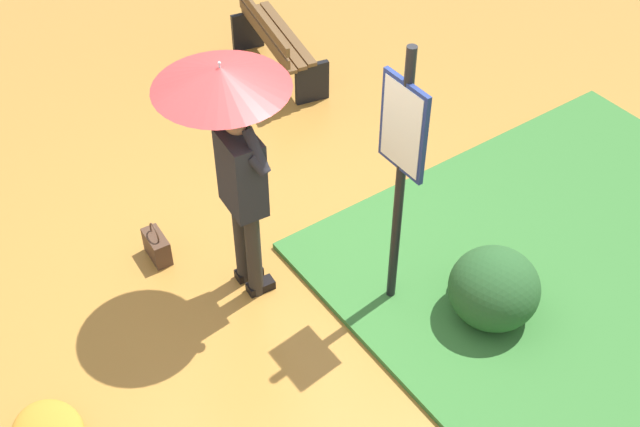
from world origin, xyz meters
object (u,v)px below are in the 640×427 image
object	(u,v)px
info_sign_post	(402,157)
handbag	(157,246)
park_bench	(275,42)
person_with_umbrella	(231,126)

from	to	relation	value
info_sign_post	handbag	size ratio (longest dim) A/B	6.22
info_sign_post	park_bench	xyz separation A→B (m)	(3.26, -1.02, -1.04)
info_sign_post	park_bench	bearing A→B (deg)	-17.37
handbag	park_bench	world-z (taller)	park_bench
person_with_umbrella	park_bench	bearing A→B (deg)	-37.57
info_sign_post	handbag	bearing A→B (deg)	41.45
person_with_umbrella	info_sign_post	xyz separation A→B (m)	(-0.84, -0.84, -0.11)
info_sign_post	person_with_umbrella	bearing A→B (deg)	45.12
person_with_umbrella	park_bench	distance (m)	3.27
person_with_umbrella	handbag	distance (m)	1.63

